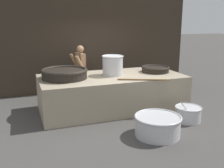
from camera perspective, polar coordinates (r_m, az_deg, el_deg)
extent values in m
plane|color=#474442|center=(7.29, 0.00, -5.29)|extent=(60.00, 60.00, 0.00)
cube|color=#382D23|center=(8.99, -4.81, 9.42)|extent=(7.03, 0.24, 3.40)
cube|color=tan|center=(7.15, 0.00, -1.80)|extent=(3.84, 1.78, 0.92)
cylinder|color=black|center=(6.80, -10.30, 2.05)|extent=(1.15, 1.15, 0.21)
torus|color=black|center=(6.78, -10.34, 2.90)|extent=(1.19, 1.19, 0.09)
cylinder|color=black|center=(7.63, 9.40, 3.08)|extent=(0.77, 0.77, 0.13)
torus|color=black|center=(7.62, 9.42, 3.56)|extent=(0.80, 0.80, 0.06)
cylinder|color=silver|center=(7.07, 0.14, 4.00)|extent=(0.55, 0.55, 0.51)
torus|color=silver|center=(7.03, 0.14, 6.06)|extent=(0.59, 0.59, 0.04)
cylinder|color=brown|center=(6.54, 6.86, 0.95)|extent=(1.20, 0.55, 0.04)
cube|color=brown|center=(6.60, 11.92, 0.78)|extent=(0.15, 0.14, 0.02)
cylinder|color=#9E7551|center=(8.19, -6.50, -0.29)|extent=(0.12, 0.12, 0.80)
cylinder|color=#9E7551|center=(8.34, -6.94, -0.03)|extent=(0.12, 0.12, 0.80)
cube|color=#334C72|center=(8.23, -6.75, 0.91)|extent=(0.22, 0.27, 0.52)
cube|color=#9E7551|center=(8.12, -6.86, 4.60)|extent=(0.22, 0.50, 0.59)
cylinder|color=#9E7551|center=(7.86, -6.90, 4.28)|extent=(0.33, 0.14, 0.55)
cylinder|color=#9E7551|center=(8.31, -8.12, 4.76)|extent=(0.33, 0.14, 0.55)
sphere|color=#9E7551|center=(8.07, -6.95, 7.55)|extent=(0.23, 0.23, 0.23)
cylinder|color=silver|center=(6.62, 16.21, -6.32)|extent=(0.61, 0.61, 0.35)
torus|color=silver|center=(6.56, 16.31, -4.89)|extent=(0.64, 0.64, 0.03)
cylinder|color=orange|center=(6.59, 16.25, -5.68)|extent=(0.54, 0.54, 0.09)
cylinder|color=orange|center=(6.51, 17.81, -5.47)|extent=(0.06, 0.06, 0.04)
cylinder|color=orange|center=(6.55, 14.78, -5.14)|extent=(0.05, 0.04, 0.03)
cylinder|color=orange|center=(6.49, 15.60, -5.37)|extent=(0.05, 0.05, 0.03)
cylinder|color=orange|center=(6.55, 16.28, -5.21)|extent=(0.06, 0.07, 0.04)
cylinder|color=orange|center=(6.44, 15.67, -5.53)|extent=(0.04, 0.04, 0.03)
cylinder|color=orange|center=(6.48, 16.23, -5.42)|extent=(0.06, 0.06, 0.04)
cylinder|color=orange|center=(6.57, 16.37, -5.25)|extent=(0.04, 0.05, 0.02)
cylinder|color=orange|center=(6.75, 16.52, -4.68)|extent=(0.04, 0.04, 0.03)
cylinder|color=orange|center=(6.49, 17.03, -5.43)|extent=(0.04, 0.05, 0.04)
cylinder|color=orange|center=(6.57, 16.81, -5.24)|extent=(0.05, 0.04, 0.03)
sphere|color=silver|center=(6.47, 15.95, -5.35)|extent=(0.11, 0.11, 0.11)
cylinder|color=silver|center=(6.25, 15.37, -4.65)|extent=(0.36, 0.25, 0.30)
cylinder|color=silver|center=(5.67, 9.89, -9.05)|extent=(0.95, 0.95, 0.42)
torus|color=silver|center=(5.59, 9.98, -7.09)|extent=(1.00, 1.00, 0.05)
cylinder|color=tan|center=(5.64, 9.93, -8.18)|extent=(0.83, 0.83, 0.10)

